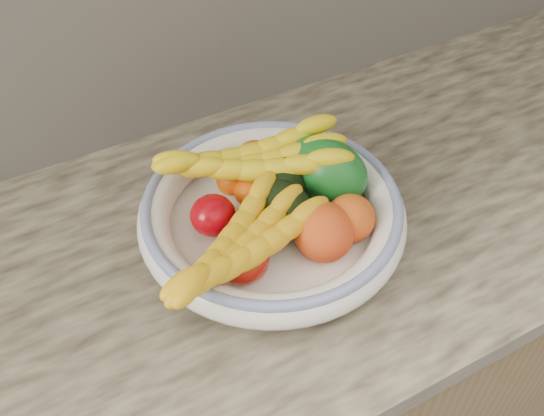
{
  "coord_description": "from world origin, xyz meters",
  "views": [
    {
      "loc": [
        -0.29,
        1.12,
        1.58
      ],
      "look_at": [
        0.0,
        1.66,
        0.96
      ],
      "focal_mm": 40.0,
      "sensor_mm": 36.0,
      "label": 1
    }
  ],
  "objects_px": {
    "fruit_bowl": "(272,214)",
    "banana_bunch_back": "(252,165)",
    "green_mango": "(325,170)",
    "banana_bunch_front": "(241,250)"
  },
  "relations": [
    {
      "from": "fruit_bowl",
      "to": "banana_bunch_back",
      "type": "bearing_deg",
      "value": 87.15
    },
    {
      "from": "green_mango",
      "to": "banana_bunch_back",
      "type": "distance_m",
      "value": 0.11
    },
    {
      "from": "fruit_bowl",
      "to": "green_mango",
      "type": "distance_m",
      "value": 0.11
    },
    {
      "from": "fruit_bowl",
      "to": "banana_bunch_back",
      "type": "relative_size",
      "value": 1.29
    },
    {
      "from": "banana_bunch_back",
      "to": "fruit_bowl",
      "type": "bearing_deg",
      "value": -76.83
    },
    {
      "from": "banana_bunch_back",
      "to": "banana_bunch_front",
      "type": "distance_m",
      "value": 0.16
    },
    {
      "from": "fruit_bowl",
      "to": "green_mango",
      "type": "xyz_separation_m",
      "value": [
        0.1,
        0.02,
        0.03
      ]
    },
    {
      "from": "fruit_bowl",
      "to": "banana_bunch_back",
      "type": "height_order",
      "value": "banana_bunch_back"
    },
    {
      "from": "fruit_bowl",
      "to": "banana_bunch_front",
      "type": "distance_m",
      "value": 0.11
    },
    {
      "from": "banana_bunch_front",
      "to": "banana_bunch_back",
      "type": "bearing_deg",
      "value": 32.38
    }
  ]
}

